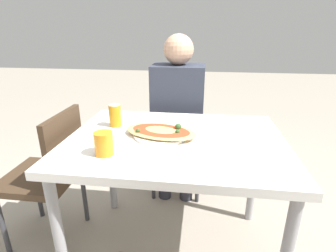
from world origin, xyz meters
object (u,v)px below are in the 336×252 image
(pizza_main, at_px, (161,132))
(person_seated, at_px, (178,107))
(chair_side_left, at_px, (50,171))
(soda_can, at_px, (115,115))
(dining_table, at_px, (175,152))
(drink_glass, at_px, (104,144))
(chair_far_seated, at_px, (179,132))

(pizza_main, bearing_deg, person_seated, 87.38)
(chair_side_left, relative_size, soda_can, 6.71)
(dining_table, distance_m, drink_glass, 0.39)
(dining_table, relative_size, chair_far_seated, 1.30)
(chair_far_seated, xyz_separation_m, soda_can, (-0.31, -0.61, 0.32))
(drink_glass, bearing_deg, dining_table, 37.85)
(person_seated, relative_size, soda_can, 9.87)
(soda_can, bearing_deg, drink_glass, -79.72)
(chair_far_seated, distance_m, drink_glass, 1.04)
(chair_side_left, xyz_separation_m, drink_glass, (0.45, -0.25, 0.31))
(dining_table, height_order, pizza_main, pizza_main)
(dining_table, relative_size, soda_can, 8.74)
(chair_far_seated, xyz_separation_m, person_seated, (-0.00, -0.11, 0.24))
(dining_table, xyz_separation_m, drink_glass, (-0.29, -0.23, 0.13))
(chair_side_left, height_order, person_seated, person_seated)
(dining_table, relative_size, person_seated, 0.89)
(dining_table, height_order, drink_glass, drink_glass)
(pizza_main, xyz_separation_m, drink_glass, (-0.21, -0.24, 0.03))
(dining_table, xyz_separation_m, chair_side_left, (-0.74, 0.02, -0.18))
(pizza_main, height_order, drink_glass, drink_glass)
(chair_far_seated, relative_size, pizza_main, 2.00)
(pizza_main, xyz_separation_m, soda_can, (-0.28, 0.11, 0.04))
(chair_side_left, distance_m, drink_glass, 0.60)
(dining_table, distance_m, person_seated, 0.63)
(person_seated, distance_m, pizza_main, 0.61)
(dining_table, height_order, chair_far_seated, chair_far_seated)
(soda_can, xyz_separation_m, drink_glass, (0.06, -0.35, -0.01))
(chair_far_seated, height_order, drink_glass, drink_glass)
(chair_side_left, relative_size, drink_glass, 8.06)
(chair_side_left, height_order, soda_can, soda_can)
(dining_table, distance_m, chair_far_seated, 0.76)
(pizza_main, bearing_deg, soda_can, 158.56)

